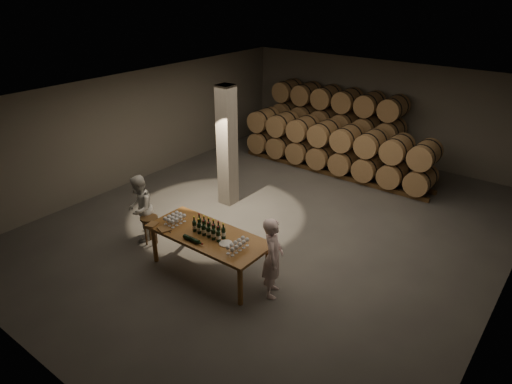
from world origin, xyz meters
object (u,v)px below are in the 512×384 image
Objects in this scene: person_woman at (140,208)px; notebook_near at (164,229)px; bottle_cluster at (209,229)px; stool at (149,222)px; tasting_table at (208,238)px; person_man at (273,258)px; plate at (226,243)px.

notebook_near is at bearing 35.71° from person_woman.
bottle_cluster is 1.94m from stool.
tasting_table reaches higher than stool.
tasting_table is at bearing 68.83° from person_man.
person_man is at bearing 8.44° from bottle_cluster.
plate is 1.00× the size of notebook_near.
person_woman is (-2.68, 0.09, -0.12)m from plate.
plate is at bearing 76.72° from person_man.
bottle_cluster is 0.45× the size of person_man.
person_woman is (-3.62, -0.18, -0.03)m from person_man.
person_man is at bearing 7.89° from tasting_table.
bottle_cluster reaches higher than plate.
plate is 1.40m from notebook_near.
bottle_cluster is at bearing 69.38° from person_man.
person_man is (1.43, 0.21, -0.20)m from bottle_cluster.
bottle_cluster is 0.51m from plate.
stool is 3.32m from person_man.
tasting_table is 9.75× the size of plate.
bottle_cluster is 2.76× the size of notebook_near.
notebook_near is 1.16m from stool.
bottle_cluster is at bearing 43.09° from notebook_near.
stool is 0.40m from person_woman.
person_man reaches higher than notebook_near.
person_man is at bearing 57.10° from person_woman.
bottle_cluster is 0.97m from notebook_near.
notebook_near is 0.16× the size of person_man.
bottle_cluster is 2.20m from person_woman.
stool is 0.42× the size of person_woman.
tasting_table is 2.15m from person_woman.
notebook_near reaches higher than plate.
person_woman reaches higher than bottle_cluster.
plate is 0.40× the size of stool.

